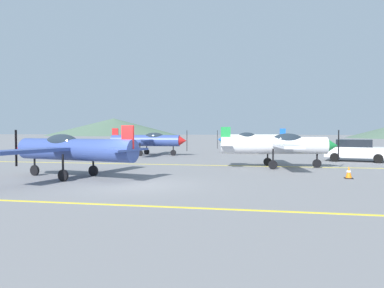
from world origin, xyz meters
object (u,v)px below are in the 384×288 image
airplane_back (252,139)px  car_sedan (356,150)px  airplane_mid (278,145)px  traffic_cone_front (349,172)px  airplane_near (71,149)px  airplane_far (148,140)px

airplane_back → car_sedan: bearing=-51.3°
airplane_mid → traffic_cone_front: bearing=-56.8°
car_sedan → airplane_back: bearing=128.7°
airplane_near → traffic_cone_front: 13.20m
airplane_far → car_sedan: size_ratio=1.79×
traffic_cone_front → airplane_near: bearing=-170.3°
airplane_back → traffic_cone_front: 20.50m
airplane_near → airplane_back: bearing=69.9°
airplane_near → airplane_far: (-1.24, 16.02, 0.00)m
airplane_mid → airplane_far: same height
car_sedan → traffic_cone_front: (-2.84, -10.24, -0.56)m
airplane_mid → airplane_far: (-11.18, 9.18, 0.00)m
airplane_near → car_sedan: size_ratio=1.80×
traffic_cone_front → airplane_mid: bearing=123.2°
airplane_mid → traffic_cone_front: 5.63m
airplane_back → car_sedan: 12.36m
airplane_mid → traffic_cone_front: (3.02, -4.62, -1.12)m
airplane_far → traffic_cone_front: 19.83m
airplane_near → car_sedan: (15.80, 12.46, -0.56)m
airplane_near → car_sedan: 20.13m
airplane_far → airplane_mid: bearing=-39.4°
airplane_mid → airplane_far: size_ratio=1.01×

